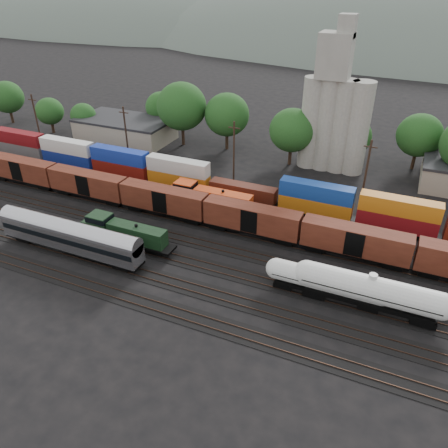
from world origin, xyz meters
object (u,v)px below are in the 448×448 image
at_px(green_locomotive, 122,231).
at_px(orange_locomotive, 208,197).
at_px(passenger_coach, 70,235).
at_px(tank_car_a, 327,282).
at_px(grain_silo, 335,115).

distance_m(green_locomotive, orange_locomotive, 16.51).
bearing_deg(passenger_coach, tank_car_a, 8.00).
bearing_deg(passenger_coach, grain_silo, 59.40).
relative_size(green_locomotive, passenger_coach, 0.66).
height_order(green_locomotive, grain_silo, grain_silo).
distance_m(tank_car_a, grain_silo, 42.76).
bearing_deg(green_locomotive, orange_locomotive, 65.34).
relative_size(orange_locomotive, grain_silo, 0.58).
height_order(orange_locomotive, grain_silo, grain_silo).
bearing_deg(tank_car_a, grain_silo, 101.54).
distance_m(green_locomotive, grain_silo, 47.36).
distance_m(green_locomotive, tank_car_a, 30.34).
bearing_deg(tank_car_a, passenger_coach, -172.00).
bearing_deg(green_locomotive, passenger_coach, -136.35).
xyz_separation_m(passenger_coach, grain_silo, (27.21, 46.00, 8.04)).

